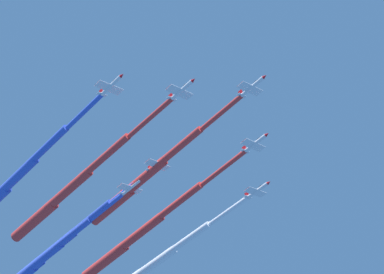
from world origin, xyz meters
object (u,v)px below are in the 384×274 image
at_px(jet_lead, 143,179).
at_px(jet_starboard_inner, 66,192).
at_px(jet_starboard_mid, 17,177).
at_px(jet_starboard_outer, 44,258).
at_px(jet_port_mid, 153,264).
at_px(jet_port_inner, 138,235).
at_px(jet_port_outer, 53,250).

distance_m(jet_lead, jet_starboard_inner, 23.90).
bearing_deg(jet_starboard_mid, jet_lead, -107.69).
bearing_deg(jet_starboard_outer, jet_lead, -155.31).
bearing_deg(jet_port_mid, jet_lead, 157.97).
height_order(jet_port_inner, jet_port_outer, jet_port_outer).
bearing_deg(jet_lead, jet_starboard_outer, 24.69).
bearing_deg(jet_starboard_inner, jet_starboard_mid, 88.81).
xyz_separation_m(jet_starboard_inner, jet_port_mid, (24.55, -35.49, 0.20)).
bearing_deg(jet_port_inner, jet_lead, 167.15).
relative_size(jet_port_mid, jet_port_outer, 0.90).
bearing_deg(jet_port_outer, jet_starboard_mid, 149.85).
distance_m(jet_lead, jet_port_inner, 23.95).
relative_size(jet_starboard_inner, jet_starboard_outer, 1.15).
height_order(jet_starboard_inner, jet_port_outer, jet_port_outer).
bearing_deg(jet_port_mid, jet_starboard_inner, 124.68).
height_order(jet_port_inner, jet_port_mid, jet_port_mid).
height_order(jet_port_inner, jet_starboard_outer, jet_starboard_outer).
distance_m(jet_port_inner, jet_port_outer, 30.39).
xyz_separation_m(jet_lead, jet_port_inner, (23.30, -5.31, -1.65)).
xyz_separation_m(jet_starboard_mid, jet_port_outer, (29.92, -17.38, 0.00)).
xyz_separation_m(jet_lead, jet_starboard_mid, (11.59, 36.34, -0.13)).
height_order(jet_port_outer, jet_starboard_outer, jet_port_outer).
bearing_deg(jet_lead, jet_port_outer, 24.55).
bearing_deg(jet_starboard_inner, jet_port_inner, -65.43).
distance_m(jet_port_mid, jet_starboard_mid, 56.33).
height_order(jet_port_mid, jet_starboard_outer, jet_starboard_outer).
bearing_deg(jet_starboard_outer, jet_starboard_mid, 155.65).
height_order(jet_lead, jet_port_inner, jet_lead).
distance_m(jet_starboard_inner, jet_starboard_outer, 34.32).
bearing_deg(jet_port_outer, jet_port_mid, -99.64).
height_order(jet_port_mid, jet_starboard_mid, jet_starboard_mid).
relative_size(jet_port_inner, jet_starboard_mid, 1.14).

